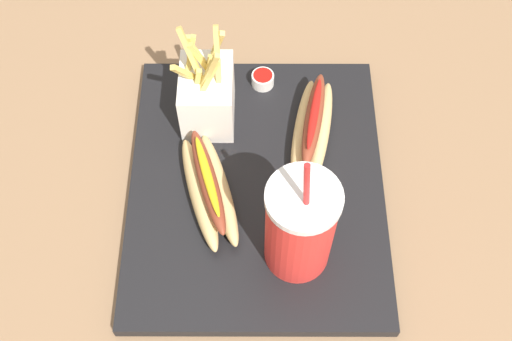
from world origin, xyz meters
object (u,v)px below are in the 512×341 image
fries_basket (207,95)px  ketchup_cup_1 (262,79)px  hot_dog_2 (312,126)px  soda_cup (299,227)px  hot_dog_1 (208,188)px

fries_basket → ketchup_cup_1: size_ratio=4.94×
hot_dog_2 → ketchup_cup_1: size_ratio=5.28×
soda_cup → hot_dog_1: bearing=-125.7°
soda_cup → hot_dog_2: 0.19m
soda_cup → hot_dog_1: size_ratio=1.24×
fries_basket → hot_dog_2: size_ratio=0.94×
fries_basket → soda_cup: bearing=29.1°
hot_dog_2 → ketchup_cup_1: 0.12m
hot_dog_2 → ketchup_cup_1: hot_dog_2 is taller
hot_dog_1 → fries_basket: bearing=-177.3°
soda_cup → ketchup_cup_1: 0.29m
ketchup_cup_1 → fries_basket: bearing=-53.3°
fries_basket → hot_dog_2: 0.16m
soda_cup → fries_basket: size_ratio=1.37×
hot_dog_1 → hot_dog_2: 0.17m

